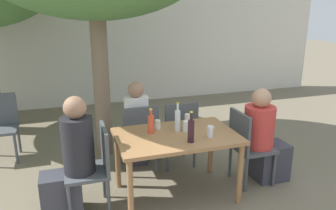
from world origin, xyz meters
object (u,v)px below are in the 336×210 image
object	(u,v)px
drinking_glass_0	(158,125)
patio_chair_4	(1,123)
wine_bottle_2	(191,130)
person_seated_0	(71,164)
drinking_glass_1	(188,119)
patio_chair_1	(247,143)
person_seated_1	(264,140)
patio_chair_3	(179,130)
soda_bottle_0	(151,124)
patio_chair_0	(95,164)
drinking_glass_2	(210,132)
person_seated_2	(135,128)
patio_chair_2	(140,134)
dining_table_front	(176,142)
water_bottle_1	(178,120)
drinking_glass_3	(186,126)

from	to	relation	value
drinking_glass_0	patio_chair_4	bearing A→B (deg)	142.00
patio_chair_4	wine_bottle_2	xyz separation A→B (m)	(2.08, -1.92, 0.35)
person_seated_0	drinking_glass_1	bearing A→B (deg)	102.45
patio_chair_1	person_seated_1	xyz separation A→B (m)	(0.24, -0.00, 0.01)
patio_chair_3	soda_bottle_0	xyz separation A→B (m)	(-0.51, -0.53, 0.33)
drinking_glass_1	patio_chair_3	bearing A→B (deg)	87.30
patio_chair_0	soda_bottle_0	distance (m)	0.73
patio_chair_1	person_seated_0	xyz separation A→B (m)	(-2.01, -0.00, 0.04)
wine_bottle_2	drinking_glass_1	bearing A→B (deg)	72.18
drinking_glass_2	drinking_glass_0	bearing A→B (deg)	139.16
drinking_glass_2	person_seated_2	bearing A→B (deg)	118.20
patio_chair_0	drinking_glass_0	size ratio (longest dim) A/B	8.36
patio_chair_0	patio_chair_3	xyz separation A→B (m)	(1.15, 0.66, 0.00)
person_seated_2	drinking_glass_1	size ratio (longest dim) A/B	10.37
person_seated_1	drinking_glass_1	size ratio (longest dim) A/B	10.39
wine_bottle_2	drinking_glass_2	size ratio (longest dim) A/B	2.67
patio_chair_0	patio_chair_2	size ratio (longest dim) A/B	1.00
soda_bottle_0	drinking_glass_1	bearing A→B (deg)	19.48
patio_chair_3	drinking_glass_2	size ratio (longest dim) A/B	7.38
dining_table_front	person_seated_0	distance (m)	1.13
patio_chair_1	dining_table_front	bearing A→B (deg)	90.00
dining_table_front	wine_bottle_2	xyz separation A→B (m)	(0.07, -0.24, 0.22)
patio_chair_1	drinking_glass_2	size ratio (longest dim) A/B	7.38
person_seated_2	person_seated_1	bearing A→B (deg)	146.99
water_bottle_1	person_seated_2	bearing A→B (deg)	111.29
water_bottle_1	drinking_glass_3	bearing A→B (deg)	-22.91
wine_bottle_2	drinking_glass_1	xyz separation A→B (m)	(0.17, 0.54, -0.07)
soda_bottle_0	drinking_glass_0	world-z (taller)	soda_bottle_0
patio_chair_0	patio_chair_4	xyz separation A→B (m)	(-1.12, 1.68, 0.00)
dining_table_front	patio_chair_3	distance (m)	0.72
water_bottle_1	drinking_glass_3	world-z (taller)	water_bottle_1
patio_chair_3	wine_bottle_2	xyz separation A→B (m)	(-0.19, -0.90, 0.35)
drinking_glass_2	drinking_glass_3	size ratio (longest dim) A/B	1.07
patio_chair_1	drinking_glass_3	world-z (taller)	patio_chair_1
dining_table_front	person_seated_2	bearing A→B (deg)	106.26
dining_table_front	drinking_glass_1	distance (m)	0.42
patio_chair_1	patio_chair_0	bearing A→B (deg)	90.00
water_bottle_1	drinking_glass_1	size ratio (longest dim) A/B	2.92
drinking_glass_0	patio_chair_0	bearing A→B (deg)	-163.33
drinking_glass_1	patio_chair_4	bearing A→B (deg)	148.65
soda_bottle_0	patio_chair_3	bearing A→B (deg)	46.12
wine_bottle_2	drinking_glass_1	world-z (taller)	wine_bottle_2
patio_chair_0	patio_chair_1	size ratio (longest dim) A/B	1.00
wine_bottle_2	drinking_glass_0	xyz separation A→B (m)	(-0.22, 0.46, -0.07)
patio_chair_0	drinking_glass_2	size ratio (longest dim) A/B	7.38
person_seated_2	drinking_glass_3	world-z (taller)	person_seated_2
water_bottle_1	drinking_glass_3	xyz separation A→B (m)	(0.09, -0.04, -0.07)
dining_table_front	patio_chair_0	xyz separation A→B (m)	(-0.89, 0.00, -0.13)
soda_bottle_0	drinking_glass_2	bearing A→B (deg)	-28.34
patio_chair_3	patio_chair_4	world-z (taller)	same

